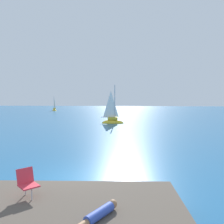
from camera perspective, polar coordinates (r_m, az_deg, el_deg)
The scene contains 8 objects.
ground_plane at distance 10.79m, azimuth -8.60°, elevation -16.08°, with size 160.00×160.00×0.00m, color #236093.
shore_ledge at distance 6.95m, azimuth -10.98°, elevation -24.44°, with size 6.31×3.57×0.77m, color brown.
boulder_seaward at distance 8.80m, azimuth -11.11°, elevation -20.89°, with size 1.48×1.18×0.81m, color brown.
boulder_inland at distance 9.10m, azimuth -17.98°, elevation -20.14°, with size 1.46×1.17×0.80m, color #4F5143.
sailboat_near at distance 31.70m, azimuth 0.13°, elevation -2.25°, with size 3.11×1.06×5.74m.
sailboat_far at distance 62.54m, azimuth -14.00°, elevation 0.56°, with size 1.91×2.14×4.09m.
person_sunbather at distance 5.94m, azimuth -3.94°, elevation -24.15°, with size 1.04×1.57×0.25m.
beach_chair at distance 7.43m, azimuth -20.17°, elevation -15.74°, with size 0.76×0.76×0.80m.
Camera 1 is at (2.33, -9.88, 3.67)m, focal length 37.17 mm.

